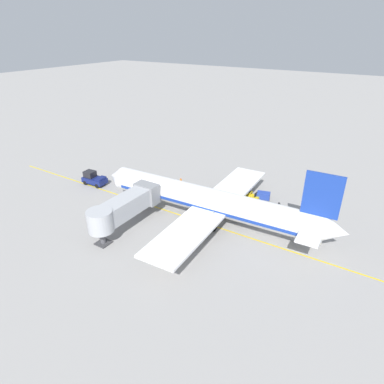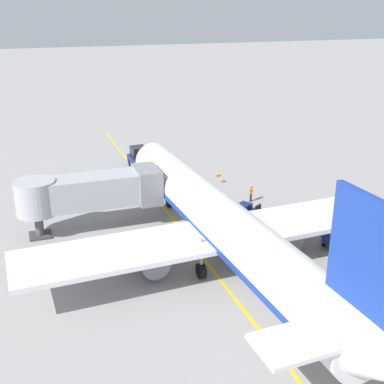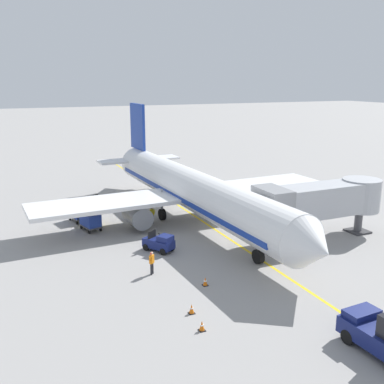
% 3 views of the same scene
% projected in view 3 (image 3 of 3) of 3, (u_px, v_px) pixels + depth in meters
% --- Properties ---
extents(ground_plane, '(400.00, 400.00, 0.00)m').
position_uv_depth(ground_plane, '(211.00, 227.00, 42.18)').
color(ground_plane, gray).
extents(gate_lead_in_line, '(0.24, 80.00, 0.01)m').
position_uv_depth(gate_lead_in_line, '(211.00, 226.00, 42.18)').
color(gate_lead_in_line, gold).
rests_on(gate_lead_in_line, ground).
extents(parked_airliner, '(30.20, 37.31, 10.63)m').
position_uv_depth(parked_airliner, '(191.00, 190.00, 42.95)').
color(parked_airliner, white).
rests_on(parked_airliner, ground).
extents(jet_bridge, '(12.02, 3.50, 4.98)m').
position_uv_depth(jet_bridge, '(321.00, 200.00, 38.11)').
color(jet_bridge, '#A8AAAF').
rests_on(jet_bridge, ground).
extents(baggage_tug_lead, '(2.40, 2.74, 1.62)m').
position_uv_depth(baggage_tug_lead, '(101.00, 204.00, 47.22)').
color(baggage_tug_lead, slate).
rests_on(baggage_tug_lead, ground).
extents(baggage_tug_trailing, '(1.47, 2.59, 1.62)m').
position_uv_depth(baggage_tug_trailing, '(90.00, 218.00, 42.37)').
color(baggage_tug_trailing, gold).
rests_on(baggage_tug_trailing, ground).
extents(baggage_tug_spare, '(2.34, 2.76, 1.62)m').
position_uv_depth(baggage_tug_spare, '(159.00, 243.00, 35.99)').
color(baggage_tug_spare, navy).
rests_on(baggage_tug_spare, ground).
extents(baggage_cart_front, '(1.81, 2.98, 1.58)m').
position_uv_depth(baggage_cart_front, '(90.00, 220.00, 40.93)').
color(baggage_cart_front, '#4C4C51').
rests_on(baggage_cart_front, ground).
extents(baggage_cart_second_in_train, '(1.81, 2.98, 1.58)m').
position_uv_depth(baggage_cart_second_in_train, '(78.00, 212.00, 43.54)').
color(baggage_cart_second_in_train, '#4C4C51').
rests_on(baggage_cart_second_in_train, ground).
extents(ground_crew_wing_walker, '(0.56, 0.59, 1.69)m').
position_uv_depth(ground_crew_wing_walker, '(152.00, 262.00, 31.61)').
color(ground_crew_wing_walker, '#232328').
rests_on(ground_crew_wing_walker, ground).
extents(ground_crew_loader, '(0.73, 0.31, 1.69)m').
position_uv_depth(ground_crew_loader, '(152.00, 214.00, 42.84)').
color(ground_crew_loader, '#232328').
rests_on(ground_crew_loader, ground).
extents(safety_cone_nose_left, '(0.36, 0.36, 0.59)m').
position_uv_depth(safety_cone_nose_left, '(205.00, 281.00, 30.01)').
color(safety_cone_nose_left, black).
rests_on(safety_cone_nose_left, ground).
extents(safety_cone_nose_right, '(0.36, 0.36, 0.59)m').
position_uv_depth(safety_cone_nose_right, '(202.00, 326.00, 24.60)').
color(safety_cone_nose_right, black).
rests_on(safety_cone_nose_right, ground).
extents(safety_cone_wing_tip, '(0.36, 0.36, 0.59)m').
position_uv_depth(safety_cone_wing_tip, '(192.00, 309.00, 26.42)').
color(safety_cone_wing_tip, black).
rests_on(safety_cone_wing_tip, ground).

